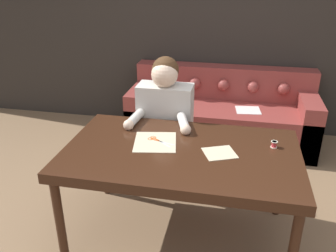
# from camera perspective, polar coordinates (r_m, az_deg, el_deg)

# --- Properties ---
(ground_plane) EXTENTS (16.00, 16.00, 0.00)m
(ground_plane) POSITION_cam_1_polar(r_m,az_deg,el_deg) (2.73, 2.88, -18.36)
(ground_plane) COLOR #846647
(wall_back) EXTENTS (8.00, 0.06, 2.60)m
(wall_back) POSITION_cam_1_polar(r_m,az_deg,el_deg) (4.18, 8.07, 16.69)
(wall_back) COLOR #2D2823
(wall_back) RESTS_ON ground_plane
(dining_table) EXTENTS (1.57, 0.94, 0.72)m
(dining_table) POSITION_cam_1_polar(r_m,az_deg,el_deg) (2.42, 2.11, -5.17)
(dining_table) COLOR #381E11
(dining_table) RESTS_ON ground_plane
(couch) EXTENTS (2.01, 0.77, 0.81)m
(couch) POSITION_cam_1_polar(r_m,az_deg,el_deg) (4.05, 8.52, 1.72)
(couch) COLOR brown
(couch) RESTS_ON ground_plane
(person) EXTENTS (0.51, 0.55, 1.20)m
(person) POSITION_cam_1_polar(r_m,az_deg,el_deg) (3.00, -0.47, 0.23)
(person) COLOR #33281E
(person) RESTS_ON ground_plane
(pattern_paper_main) EXTENTS (0.34, 0.36, 0.00)m
(pattern_paper_main) POSITION_cam_1_polar(r_m,az_deg,el_deg) (2.48, -2.07, -2.57)
(pattern_paper_main) COLOR beige
(pattern_paper_main) RESTS_ON dining_table
(pattern_paper_offcut) EXTENTS (0.25, 0.24, 0.00)m
(pattern_paper_offcut) POSITION_cam_1_polar(r_m,az_deg,el_deg) (2.36, 8.28, -4.30)
(pattern_paper_offcut) COLOR beige
(pattern_paper_offcut) RESTS_ON dining_table
(scissors) EXTENTS (0.21, 0.15, 0.01)m
(scissors) POSITION_cam_1_polar(r_m,az_deg,el_deg) (2.50, -1.82, -2.30)
(scissors) COLOR silver
(scissors) RESTS_ON dining_table
(thread_spool) EXTENTS (0.04, 0.04, 0.05)m
(thread_spool) POSITION_cam_1_polar(r_m,az_deg,el_deg) (2.51, 16.65, -2.84)
(thread_spool) COLOR red
(thread_spool) RESTS_ON dining_table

